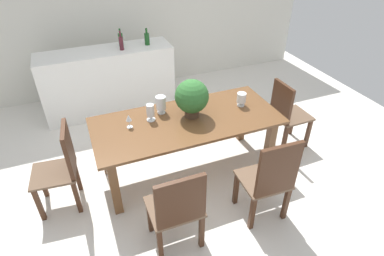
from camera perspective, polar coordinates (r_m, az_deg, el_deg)
name	(u,v)px	position (r m, az deg, el deg)	size (l,w,h in m)	color
ground_plane	(189,172)	(3.92, -0.55, -7.89)	(7.04, 7.04, 0.00)	silver
back_wall	(130,11)	(5.56, -11.15, 19.98)	(6.40, 0.10, 2.60)	silver
dining_table	(187,128)	(3.57, -0.88, -0.05)	(2.08, 0.92, 0.74)	brown
chair_foot_end	(286,113)	(4.23, 16.64, 2.68)	(0.45, 0.41, 0.94)	#422616
chair_near_right	(270,178)	(3.13, 13.90, -8.78)	(0.47, 0.45, 1.01)	#422616
chair_near_left	(178,208)	(2.82, -2.63, -14.22)	(0.48, 0.42, 0.94)	#422616
chair_head_end	(62,165)	(3.48, -22.37, -6.23)	(0.48, 0.46, 0.96)	#422616
flower_centerpiece	(192,97)	(3.44, -0.05, 5.59)	(0.37, 0.37, 0.44)	#4C3828
crystal_vase_left	(161,103)	(3.58, -5.64, 4.46)	(0.11, 0.11, 0.21)	silver
crystal_vase_center_near	(241,98)	(3.76, 8.90, 5.32)	(0.11, 0.11, 0.16)	silver
crystal_vase_right	(150,111)	(3.47, -7.51, 2.98)	(0.10, 0.10, 0.19)	silver
wine_glass	(129,119)	(3.39, -11.34, 1.68)	(0.06, 0.06, 0.15)	silver
kitchen_counter	(109,81)	(5.06, -14.75, 8.18)	(1.95, 0.55, 0.98)	white
wine_bottle_green	(121,43)	(4.79, -12.64, 14.73)	(0.06, 0.06, 0.28)	#511E28
wine_bottle_dark	(147,39)	(4.93, -8.12, 15.67)	(0.07, 0.07, 0.25)	#194C1E
wine_bottle_tall	(121,39)	(4.94, -12.72, 15.33)	(0.07, 0.07, 0.26)	#194C1E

